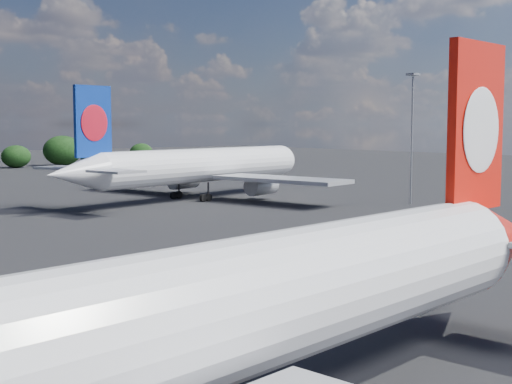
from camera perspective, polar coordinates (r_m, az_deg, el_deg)
qantas_airliner at (r=28.24m, az=-1.49°, el=-9.56°), size 53.22×50.72×17.36m
china_southern_airliner at (r=119.32m, az=-4.94°, el=2.02°), size 55.31×52.86×18.12m
floodlight_mast_near at (r=114.64m, az=12.39°, el=5.74°), size 1.60×1.60×20.51m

